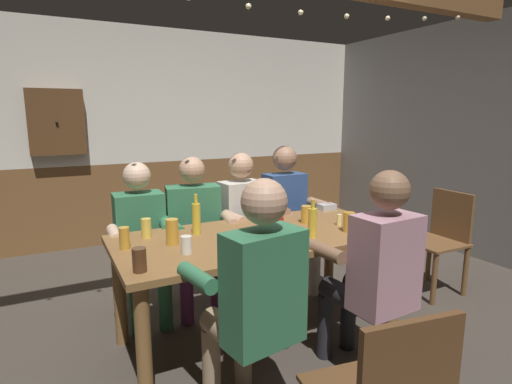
{
  "coord_description": "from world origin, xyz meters",
  "views": [
    {
      "loc": [
        -1.23,
        -2.4,
        1.53
      ],
      "look_at": [
        0.0,
        -0.02,
        1.02
      ],
      "focal_mm": 28.71,
      "sensor_mm": 36.0,
      "label": 1
    }
  ],
  "objects_px": {
    "table_candle": "(339,220)",
    "pint_glass_3": "(306,214)",
    "bottle_1": "(279,227)",
    "pint_glass_1": "(139,260)",
    "dining_table": "(260,248)",
    "pint_glass_7": "(266,229)",
    "person_4": "(255,293)",
    "plate_0": "(251,254)",
    "bottle_0": "(313,222)",
    "bottle_2": "(196,218)",
    "person_0": "(142,234)",
    "person_2": "(246,219)",
    "pint_glass_0": "(186,245)",
    "person_5": "(374,267)",
    "pint_glass_4": "(349,222)",
    "condiment_caddy": "(327,207)",
    "person_3": "(289,211)",
    "wall_dart_cabinet": "(57,122)",
    "pint_glass_5": "(124,238)",
    "chair_empty_near_left": "(440,238)",
    "pint_glass_6": "(146,228)",
    "pint_glass_2": "(172,232)"
  },
  "relations": [
    {
      "from": "bottle_2",
      "to": "pint_glass_5",
      "type": "bearing_deg",
      "value": -169.11
    },
    {
      "from": "bottle_0",
      "to": "bottle_1",
      "type": "relative_size",
      "value": 1.19
    },
    {
      "from": "person_3",
      "to": "pint_glass_5",
      "type": "height_order",
      "value": "person_3"
    },
    {
      "from": "person_3",
      "to": "wall_dart_cabinet",
      "type": "bearing_deg",
      "value": -48.6
    },
    {
      "from": "chair_empty_near_left",
      "to": "pint_glass_7",
      "type": "height_order",
      "value": "chair_empty_near_left"
    },
    {
      "from": "dining_table",
      "to": "bottle_1",
      "type": "height_order",
      "value": "bottle_1"
    },
    {
      "from": "pint_glass_5",
      "to": "person_4",
      "type": "bearing_deg",
      "value": -59.1
    },
    {
      "from": "pint_glass_0",
      "to": "pint_glass_7",
      "type": "bearing_deg",
      "value": 8.82
    },
    {
      "from": "person_5",
      "to": "pint_glass_5",
      "type": "height_order",
      "value": "person_5"
    },
    {
      "from": "condiment_caddy",
      "to": "pint_glass_0",
      "type": "distance_m",
      "value": 1.48
    },
    {
      "from": "bottle_0",
      "to": "pint_glass_1",
      "type": "distance_m",
      "value": 1.12
    },
    {
      "from": "person_2",
      "to": "pint_glass_4",
      "type": "distance_m",
      "value": 0.97
    },
    {
      "from": "person_5",
      "to": "bottle_0",
      "type": "relative_size",
      "value": 4.98
    },
    {
      "from": "person_5",
      "to": "pint_glass_4",
      "type": "xyz_separation_m",
      "value": [
        0.18,
        0.44,
        0.13
      ]
    },
    {
      "from": "table_candle",
      "to": "pint_glass_6",
      "type": "xyz_separation_m",
      "value": [
        -1.3,
        0.33,
        0.02
      ]
    },
    {
      "from": "bottle_2",
      "to": "pint_glass_7",
      "type": "bearing_deg",
      "value": -33.49
    },
    {
      "from": "chair_empty_near_left",
      "to": "wall_dart_cabinet",
      "type": "distance_m",
      "value": 4.0
    },
    {
      "from": "table_candle",
      "to": "pint_glass_3",
      "type": "distance_m",
      "value": 0.24
    },
    {
      "from": "person_5",
      "to": "pint_glass_3",
      "type": "height_order",
      "value": "person_5"
    },
    {
      "from": "bottle_1",
      "to": "person_2",
      "type": "bearing_deg",
      "value": 78.42
    },
    {
      "from": "chair_empty_near_left",
      "to": "pint_glass_4",
      "type": "distance_m",
      "value": 1.27
    },
    {
      "from": "bottle_2",
      "to": "bottle_1",
      "type": "bearing_deg",
      "value": -40.28
    },
    {
      "from": "pint_glass_0",
      "to": "pint_glass_4",
      "type": "relative_size",
      "value": 0.77
    },
    {
      "from": "person_4",
      "to": "bottle_1",
      "type": "xyz_separation_m",
      "value": [
        0.44,
        0.51,
        0.14
      ]
    },
    {
      "from": "person_5",
      "to": "plate_0",
      "type": "relative_size",
      "value": 5.41
    },
    {
      "from": "dining_table",
      "to": "plate_0",
      "type": "distance_m",
      "value": 0.44
    },
    {
      "from": "bottle_2",
      "to": "pint_glass_3",
      "type": "height_order",
      "value": "bottle_2"
    },
    {
      "from": "table_candle",
      "to": "chair_empty_near_left",
      "type": "bearing_deg",
      "value": 2.26
    },
    {
      "from": "bottle_1",
      "to": "bottle_2",
      "type": "bearing_deg",
      "value": 139.72
    },
    {
      "from": "bottle_0",
      "to": "pint_glass_3",
      "type": "height_order",
      "value": "bottle_0"
    },
    {
      "from": "bottle_1",
      "to": "wall_dart_cabinet",
      "type": "distance_m",
      "value": 3.07
    },
    {
      "from": "person_4",
      "to": "pint_glass_0",
      "type": "distance_m",
      "value": 0.56
    },
    {
      "from": "bottle_1",
      "to": "pint_glass_0",
      "type": "xyz_separation_m",
      "value": [
        -0.6,
        0.02,
        -0.03
      ]
    },
    {
      "from": "person_0",
      "to": "person_2",
      "type": "height_order",
      "value": "person_2"
    },
    {
      "from": "dining_table",
      "to": "pint_glass_7",
      "type": "xyz_separation_m",
      "value": [
        0.01,
        -0.06,
        0.15
      ]
    },
    {
      "from": "chair_empty_near_left",
      "to": "table_candle",
      "type": "height_order",
      "value": "chair_empty_near_left"
    },
    {
      "from": "person_4",
      "to": "pint_glass_5",
      "type": "xyz_separation_m",
      "value": [
        -0.47,
        0.78,
        0.13
      ]
    },
    {
      "from": "person_0",
      "to": "plate_0",
      "type": "height_order",
      "value": "person_0"
    },
    {
      "from": "table_candle",
      "to": "pint_glass_1",
      "type": "relative_size",
      "value": 0.64
    },
    {
      "from": "person_4",
      "to": "pint_glass_3",
      "type": "distance_m",
      "value": 1.14
    },
    {
      "from": "bottle_1",
      "to": "pint_glass_1",
      "type": "height_order",
      "value": "bottle_1"
    },
    {
      "from": "person_4",
      "to": "bottle_1",
      "type": "distance_m",
      "value": 0.69
    },
    {
      "from": "person_3",
      "to": "pint_glass_6",
      "type": "height_order",
      "value": "person_3"
    },
    {
      "from": "pint_glass_1",
      "to": "bottle_2",
      "type": "bearing_deg",
      "value": 46.29
    },
    {
      "from": "pint_glass_2",
      "to": "chair_empty_near_left",
      "type": "bearing_deg",
      "value": -1.9
    },
    {
      "from": "wall_dart_cabinet",
      "to": "dining_table",
      "type": "bearing_deg",
      "value": -67.35
    },
    {
      "from": "person_3",
      "to": "bottle_0",
      "type": "height_order",
      "value": "person_3"
    },
    {
      "from": "bottle_0",
      "to": "bottle_2",
      "type": "xyz_separation_m",
      "value": [
        -0.65,
        0.41,
        0.01
      ]
    },
    {
      "from": "bottle_0",
      "to": "pint_glass_5",
      "type": "height_order",
      "value": "bottle_0"
    },
    {
      "from": "bottle_0",
      "to": "pint_glass_6",
      "type": "bearing_deg",
      "value": 153.4
    }
  ]
}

